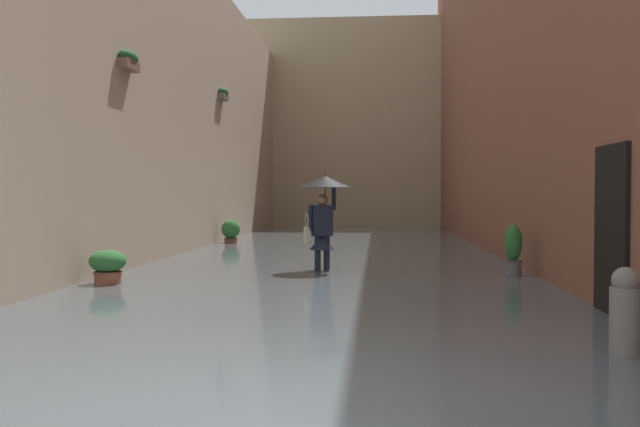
{
  "coord_description": "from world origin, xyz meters",
  "views": [
    {
      "loc": [
        -1.0,
        4.71,
        1.59
      ],
      "look_at": [
        0.03,
        -7.42,
        1.25
      ],
      "focal_mm": 38.26,
      "sensor_mm": 36.0,
      "label": 1
    }
  ],
  "objects_px": {
    "potted_plant_far_right": "(231,232)",
    "potted_plant_mid_left": "(513,252)",
    "person_wading": "(324,204)",
    "mooring_bollard": "(625,319)",
    "potted_plant_mid_right": "(108,268)"
  },
  "relations": [
    {
      "from": "potted_plant_far_right",
      "to": "potted_plant_mid_left",
      "type": "height_order",
      "value": "potted_plant_mid_left"
    },
    {
      "from": "potted_plant_far_right",
      "to": "mooring_bollard",
      "type": "distance_m",
      "value": 15.48
    },
    {
      "from": "mooring_bollard",
      "to": "potted_plant_far_right",
      "type": "bearing_deg",
      "value": -64.44
    },
    {
      "from": "person_wading",
      "to": "potted_plant_mid_left",
      "type": "xyz_separation_m",
      "value": [
        -3.49,
        0.52,
        -0.86
      ]
    },
    {
      "from": "potted_plant_mid_right",
      "to": "mooring_bollard",
      "type": "bearing_deg",
      "value": 146.19
    },
    {
      "from": "potted_plant_mid_right",
      "to": "mooring_bollard",
      "type": "height_order",
      "value": "mooring_bollard"
    },
    {
      "from": "potted_plant_mid_right",
      "to": "potted_plant_far_right",
      "type": "bearing_deg",
      "value": -89.8
    },
    {
      "from": "potted_plant_mid_left",
      "to": "person_wading",
      "type": "bearing_deg",
      "value": -8.55
    },
    {
      "from": "mooring_bollard",
      "to": "potted_plant_mid_right",
      "type": "bearing_deg",
      "value": -33.81
    },
    {
      "from": "person_wading",
      "to": "potted_plant_mid_right",
      "type": "height_order",
      "value": "person_wading"
    },
    {
      "from": "potted_plant_mid_right",
      "to": "mooring_bollard",
      "type": "relative_size",
      "value": 0.73
    },
    {
      "from": "potted_plant_mid_left",
      "to": "mooring_bollard",
      "type": "xyz_separation_m",
      "value": [
        0.21,
        6.2,
        -0.08
      ]
    },
    {
      "from": "potted_plant_far_right",
      "to": "potted_plant_mid_right",
      "type": "distance_m",
      "value": 9.52
    },
    {
      "from": "potted_plant_far_right",
      "to": "mooring_bollard",
      "type": "height_order",
      "value": "mooring_bollard"
    },
    {
      "from": "person_wading",
      "to": "mooring_bollard",
      "type": "bearing_deg",
      "value": 115.97
    }
  ]
}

